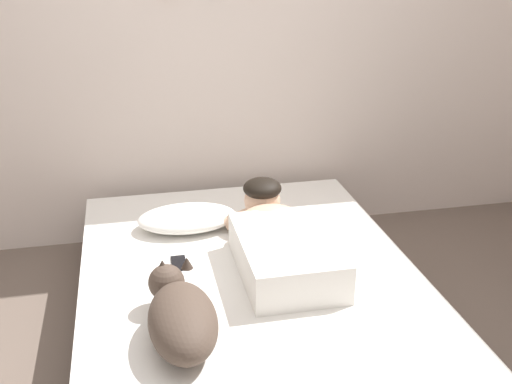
{
  "coord_description": "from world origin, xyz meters",
  "views": [
    {
      "loc": [
        -0.51,
        -2.26,
        1.77
      ],
      "look_at": [
        0.08,
        0.51,
        0.59
      ],
      "focal_mm": 43.32,
      "sensor_mm": 36.0,
      "label": 1
    }
  ],
  "objects_px": {
    "coffee_cup": "(263,227)",
    "dog": "(181,316)",
    "cell_phone": "(179,263)",
    "person_lying": "(279,239)",
    "pillow": "(187,218)",
    "bed": "(249,300)"
  },
  "relations": [
    {
      "from": "pillow",
      "to": "cell_phone",
      "type": "relative_size",
      "value": 3.71
    },
    {
      "from": "bed",
      "to": "pillow",
      "type": "height_order",
      "value": "pillow"
    },
    {
      "from": "pillow",
      "to": "dog",
      "type": "height_order",
      "value": "dog"
    },
    {
      "from": "bed",
      "to": "pillow",
      "type": "relative_size",
      "value": 3.94
    },
    {
      "from": "person_lying",
      "to": "cell_phone",
      "type": "distance_m",
      "value": 0.48
    },
    {
      "from": "coffee_cup",
      "to": "person_lying",
      "type": "bearing_deg",
      "value": -86.93
    },
    {
      "from": "bed",
      "to": "person_lying",
      "type": "height_order",
      "value": "person_lying"
    },
    {
      "from": "pillow",
      "to": "cell_phone",
      "type": "distance_m",
      "value": 0.39
    },
    {
      "from": "pillow",
      "to": "person_lying",
      "type": "relative_size",
      "value": 0.57
    },
    {
      "from": "dog",
      "to": "cell_phone",
      "type": "distance_m",
      "value": 0.59
    },
    {
      "from": "cell_phone",
      "to": "dog",
      "type": "bearing_deg",
      "value": -94.48
    },
    {
      "from": "coffee_cup",
      "to": "dog",
      "type": "bearing_deg",
      "value": -121.56
    },
    {
      "from": "bed",
      "to": "pillow",
      "type": "distance_m",
      "value": 0.59
    },
    {
      "from": "bed",
      "to": "dog",
      "type": "xyz_separation_m",
      "value": [
        -0.36,
        -0.47,
        0.28
      ]
    },
    {
      "from": "bed",
      "to": "person_lying",
      "type": "relative_size",
      "value": 2.23
    },
    {
      "from": "bed",
      "to": "dog",
      "type": "bearing_deg",
      "value": -127.16
    },
    {
      "from": "cell_phone",
      "to": "person_lying",
      "type": "bearing_deg",
      "value": -6.09
    },
    {
      "from": "person_lying",
      "to": "dog",
      "type": "relative_size",
      "value": 1.6
    },
    {
      "from": "person_lying",
      "to": "cell_phone",
      "type": "relative_size",
      "value": 6.57
    },
    {
      "from": "bed",
      "to": "dog",
      "type": "relative_size",
      "value": 3.56
    },
    {
      "from": "person_lying",
      "to": "coffee_cup",
      "type": "distance_m",
      "value": 0.29
    },
    {
      "from": "bed",
      "to": "coffee_cup",
      "type": "xyz_separation_m",
      "value": [
        0.14,
        0.34,
        0.21
      ]
    }
  ]
}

